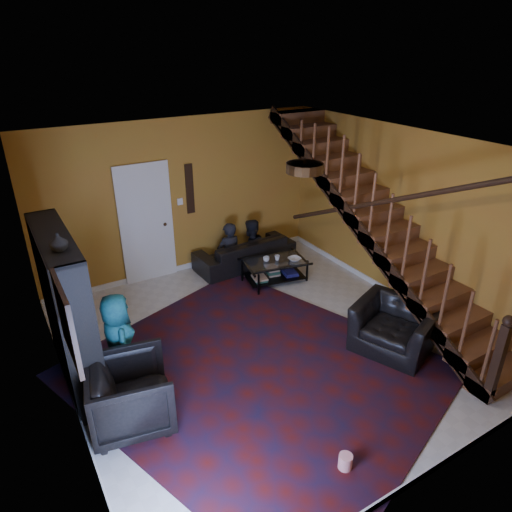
{
  "coord_description": "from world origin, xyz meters",
  "views": [
    {
      "loc": [
        -2.87,
        -4.58,
        3.97
      ],
      "look_at": [
        0.12,
        0.4,
        1.19
      ],
      "focal_mm": 32.0,
      "sensor_mm": 36.0,
      "label": 1
    }
  ],
  "objects_px": {
    "coffee_table": "(275,270)",
    "armchair_right": "(394,328)",
    "sofa": "(245,252)",
    "armchair_left": "(131,394)",
    "bookshelf": "(69,313)"
  },
  "relations": [
    {
      "from": "bookshelf",
      "to": "coffee_table",
      "type": "relative_size",
      "value": 1.69
    },
    {
      "from": "armchair_left",
      "to": "coffee_table",
      "type": "distance_m",
      "value": 3.77
    },
    {
      "from": "armchair_left",
      "to": "armchair_right",
      "type": "distance_m",
      "value": 3.59
    },
    {
      "from": "sofa",
      "to": "coffee_table",
      "type": "bearing_deg",
      "value": 96.2
    },
    {
      "from": "armchair_left",
      "to": "bookshelf",
      "type": "bearing_deg",
      "value": 28.78
    },
    {
      "from": "sofa",
      "to": "armchair_left",
      "type": "distance_m",
      "value": 4.18
    },
    {
      "from": "bookshelf",
      "to": "coffee_table",
      "type": "height_order",
      "value": "bookshelf"
    },
    {
      "from": "sofa",
      "to": "armchair_left",
      "type": "relative_size",
      "value": 2.15
    },
    {
      "from": "armchair_right",
      "to": "sofa",
      "type": "bearing_deg",
      "value": 166.21
    },
    {
      "from": "sofa",
      "to": "armchair_right",
      "type": "bearing_deg",
      "value": 95.67
    },
    {
      "from": "bookshelf",
      "to": "armchair_right",
      "type": "distance_m",
      "value": 4.28
    },
    {
      "from": "coffee_table",
      "to": "armchair_right",
      "type": "bearing_deg",
      "value": -81.98
    },
    {
      "from": "armchair_left",
      "to": "armchair_right",
      "type": "xyz_separation_m",
      "value": [
        3.55,
        -0.51,
        -0.07
      ]
    },
    {
      "from": "bookshelf",
      "to": "armchair_left",
      "type": "relative_size",
      "value": 2.24
    },
    {
      "from": "sofa",
      "to": "armchair_right",
      "type": "relative_size",
      "value": 1.84
    }
  ]
}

